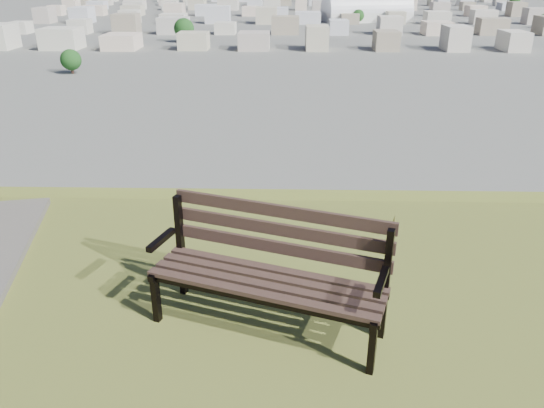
{
  "coord_description": "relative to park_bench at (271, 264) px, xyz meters",
  "views": [
    {
      "loc": [
        1.07,
        -2.58,
        27.88
      ],
      "look_at": [
        0.92,
        3.19,
        25.3
      ],
      "focal_mm": 35.0,
      "sensor_mm": 36.0,
      "label": 1
    }
  ],
  "objects": [
    {
      "name": "park_bench",
      "position": [
        0.0,
        0.0,
        0.0
      ],
      "size": [
        2.08,
        1.25,
        1.04
      ],
      "rotation": [
        0.0,
        0.0,
        -0.33
      ],
      "color": "#3D2B23",
      "rests_on": "hilltop_mesa"
    },
    {
      "name": "city_blocks",
      "position": [
        -0.96,
        393.14,
        -22.09
      ],
      "size": [
        395.0,
        361.0,
        7.0
      ],
      "color": "beige",
      "rests_on": "ground"
    },
    {
      "name": "city_trees",
      "position": [
        -27.35,
        317.7,
        -20.75
      ],
      "size": [
        406.52,
        387.2,
        9.98
      ],
      "color": "#38241C",
      "rests_on": "ground"
    },
    {
      "name": "arena",
      "position": [
        45.15,
        312.02,
        -20.84
      ],
      "size": [
        51.09,
        30.76,
        20.14
      ],
      "rotation": [
        0.0,
        0.0,
        0.24
      ],
      "color": "silver",
      "rests_on": "ground"
    }
  ]
}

